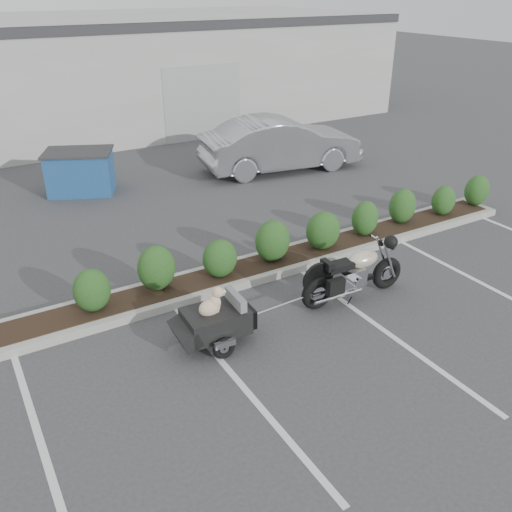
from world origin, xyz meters
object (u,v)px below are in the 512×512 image
motorcycle (354,274)px  pet_trailer (215,320)px  sedan (281,144)px  dumpster (80,172)px

motorcycle → pet_trailer: bearing=-177.7°
sedan → dumpster: sedan is taller
pet_trailer → dumpster: bearing=92.7°
sedan → dumpster: bearing=88.3°
motorcycle → pet_trailer: size_ratio=1.25×
pet_trailer → sedan: sedan is taller
sedan → pet_trailer: bearing=149.3°
motorcycle → sedan: sedan is taller
sedan → dumpster: 5.87m
motorcycle → pet_trailer: (-2.78, 0.02, -0.06)m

